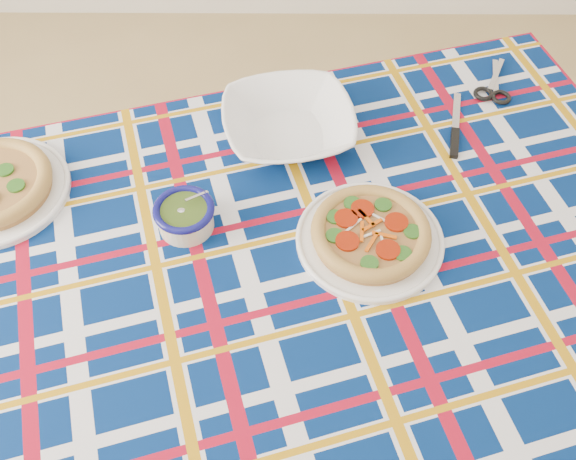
# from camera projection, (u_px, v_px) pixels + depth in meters

# --- Properties ---
(floor) EXTENTS (4.00, 4.00, 0.00)m
(floor) POSITION_uv_depth(u_px,v_px,m) (157.00, 406.00, 1.93)
(floor) COLOR #A38854
(floor) RESTS_ON ground
(dining_table) EXTENTS (1.90, 1.48, 0.78)m
(dining_table) POSITION_uv_depth(u_px,v_px,m) (287.00, 280.00, 1.36)
(dining_table) COLOR brown
(dining_table) RESTS_ON floor
(tablecloth) EXTENTS (1.94, 1.52, 0.11)m
(tablecloth) POSITION_uv_depth(u_px,v_px,m) (287.00, 274.00, 1.34)
(tablecloth) COLOR #041F57
(tablecloth) RESTS_ON dining_table
(main_focaccia_plate) EXTENTS (0.38, 0.38, 0.06)m
(main_focaccia_plate) POSITION_uv_depth(u_px,v_px,m) (371.00, 233.00, 1.29)
(main_focaccia_plate) COLOR #A16F39
(main_focaccia_plate) RESTS_ON tablecloth
(pesto_bowl) EXTENTS (0.15, 0.15, 0.08)m
(pesto_bowl) POSITION_uv_depth(u_px,v_px,m) (185.00, 215.00, 1.31)
(pesto_bowl) COLOR #273C10
(pesto_bowl) RESTS_ON tablecloth
(serving_bowl) EXTENTS (0.35, 0.35, 0.07)m
(serving_bowl) POSITION_uv_depth(u_px,v_px,m) (288.00, 125.00, 1.47)
(serving_bowl) COLOR white
(serving_bowl) RESTS_ON tablecloth
(table_knife) EXTENTS (0.07, 0.24, 0.01)m
(table_knife) POSITION_uv_depth(u_px,v_px,m) (456.00, 113.00, 1.54)
(table_knife) COLOR silver
(table_knife) RESTS_ON tablecloth
(kitchen_scissors) EXTENTS (0.15, 0.22, 0.02)m
(kitchen_scissors) POSITION_uv_depth(u_px,v_px,m) (496.00, 75.00, 1.62)
(kitchen_scissors) COLOR silver
(kitchen_scissors) RESTS_ON tablecloth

